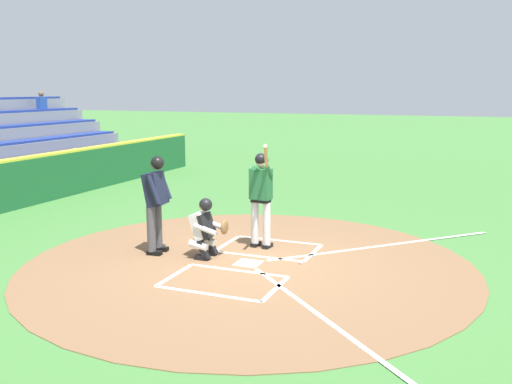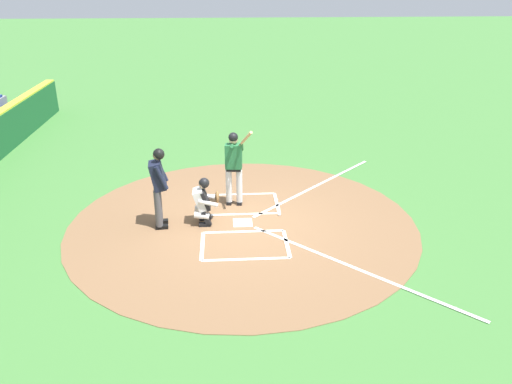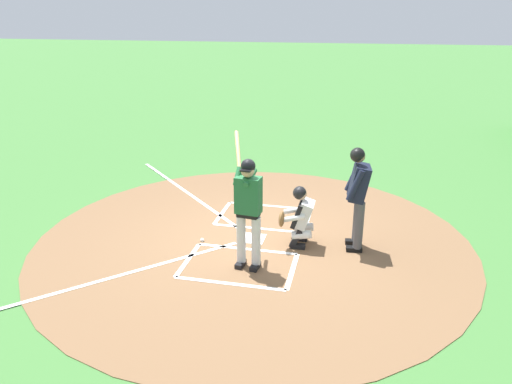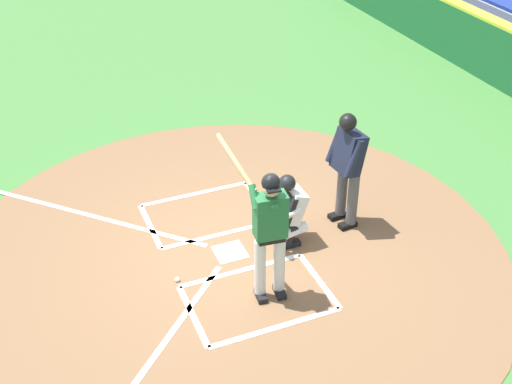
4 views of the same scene
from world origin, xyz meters
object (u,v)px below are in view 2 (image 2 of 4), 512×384
(baseball, at_px, (279,215))
(catcher, at_px, (204,200))
(batter, at_px, (234,164))
(plate_umpire, at_px, (158,183))

(baseball, bearing_deg, catcher, -81.60)
(batter, bearing_deg, plate_umpire, -57.96)
(plate_umpire, height_order, baseball, plate_umpire)
(catcher, xyz_separation_m, baseball, (-0.26, 1.76, -0.55))
(catcher, relative_size, plate_umpire, 0.61)
(batter, distance_m, catcher, 1.31)
(catcher, xyz_separation_m, plate_umpire, (0.09, -0.98, 0.49))
(batter, relative_size, plate_umpire, 1.14)
(plate_umpire, bearing_deg, baseball, 97.36)
(catcher, distance_m, plate_umpire, 1.10)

